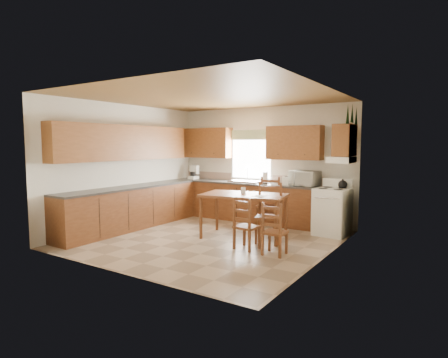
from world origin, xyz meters
The scene contains 35 objects.
floor centered at (0.00, 0.00, 0.00)m, with size 4.50×4.50×0.00m, color #90795E.
ceiling centered at (0.00, 0.00, 2.70)m, with size 4.50×4.50×0.00m, color brown.
wall_left centered at (-2.25, 0.00, 1.35)m, with size 4.50×4.50×0.00m, color silver.
wall_right centered at (2.25, 0.00, 1.35)m, with size 4.50×4.50×0.00m, color silver.
wall_back centered at (0.00, 2.25, 1.35)m, with size 4.50×4.50×0.00m, color silver.
wall_front centered at (0.00, -2.25, 1.35)m, with size 4.50×4.50×0.00m, color silver.
lower_cab_back centered at (-0.38, 1.95, 0.44)m, with size 3.75×0.60×0.88m, color brown.
lower_cab_left centered at (-1.95, -0.15, 0.44)m, with size 0.60×3.60×0.88m, color brown.
counter_back centered at (-0.38, 1.95, 0.90)m, with size 3.75×0.63×0.04m, color #36322F.
counter_left centered at (-1.95, -0.15, 0.90)m, with size 0.63×3.60×0.04m, color #36322F.
backsplash centered at (-0.38, 2.24, 1.01)m, with size 3.75×0.01×0.18m, color gray.
upper_cab_back_left centered at (-1.55, 2.08, 1.85)m, with size 1.41×0.33×0.75m, color brown.
upper_cab_back_right centered at (0.86, 2.08, 1.85)m, with size 1.25×0.33×0.75m, color brown.
upper_cab_left centered at (-2.08, -0.15, 1.85)m, with size 0.33×3.60×0.75m, color brown.
upper_cab_stove centered at (2.08, 1.65, 1.90)m, with size 0.33×0.62×0.62m, color brown.
range_hood centered at (2.03, 1.65, 1.52)m, with size 0.44×0.62×0.12m, color white.
window_frame centered at (-0.30, 2.22, 1.55)m, with size 1.13×0.02×1.18m, color white.
window_pane centered at (-0.30, 2.21, 1.55)m, with size 1.05×0.01×1.10m, color white.
window_valance centered at (-0.30, 2.19, 2.05)m, with size 1.19×0.01×0.24m, color #446B36.
sink_basin centered at (-0.30, 1.95, 0.94)m, with size 0.75×0.45×0.04m, color silver.
pine_decal_a centered at (2.21, 1.33, 2.38)m, with size 0.22×0.22×0.36m, color #153714.
pine_decal_b centered at (2.21, 1.65, 2.42)m, with size 0.22×0.22×0.36m, color #153714.
pine_decal_c centered at (2.21, 1.97, 2.38)m, with size 0.22×0.22×0.36m, color #153714.
stove centered at (1.88, 1.64, 0.46)m, with size 0.62×0.64×0.93m, color white.
coffeemaker centered at (-1.87, 1.95, 1.07)m, with size 0.18×0.22×0.31m, color white.
paper_towel centered at (0.23, 1.93, 1.05)m, with size 0.11×0.11×0.27m, color white.
toaster centered at (0.78, 1.93, 1.01)m, with size 0.22×0.14×0.18m, color white.
microwave centered at (1.17, 1.95, 1.09)m, with size 0.55×0.40×0.33m, color white.
dining_table centered at (0.50, 0.48, 0.43)m, with size 1.60×0.92×0.86m, color brown.
chair_near_left centered at (0.94, -0.18, 0.45)m, with size 0.38×0.36×0.91m, color brown.
chair_near_right centered at (1.49, -0.23, 0.44)m, with size 0.37×0.35×0.87m, color brown.
chair_far_left centered at (0.47, 1.59, 0.54)m, with size 0.46×0.44×1.09m, color brown.
chair_far_right centered at (1.06, 0.42, 0.55)m, with size 0.46×0.44×1.10m, color brown.
table_paper centered at (0.89, 0.39, 0.86)m, with size 0.22×0.29×0.00m, color white.
table_card centered at (0.46, 0.52, 0.92)m, with size 0.09×0.02×0.12m, color white.
Camera 1 is at (4.08, -5.78, 1.83)m, focal length 30.00 mm.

